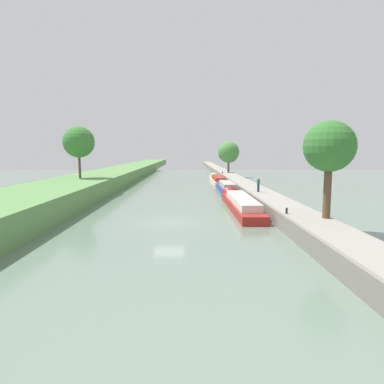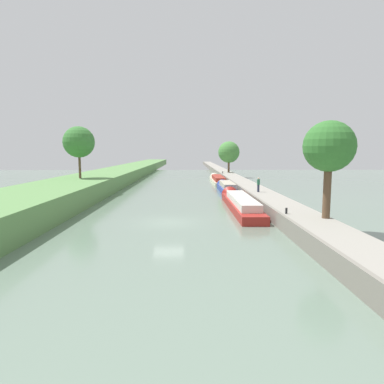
{
  "view_description": "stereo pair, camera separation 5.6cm",
  "coord_description": "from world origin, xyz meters",
  "views": [
    {
      "loc": [
        1.56,
        -27.07,
        5.76
      ],
      "look_at": [
        2.05,
        12.62,
        1.0
      ],
      "focal_mm": 31.57,
      "sensor_mm": 36.0,
      "label": 1
    },
    {
      "loc": [
        1.62,
        -27.07,
        5.76
      ],
      "look_at": [
        2.05,
        12.62,
        1.0
      ],
      "focal_mm": 31.57,
      "sensor_mm": 36.0,
      "label": 2
    }
  ],
  "objects": [
    {
      "name": "person_walking",
      "position": [
        9.63,
        11.23,
        2.04
      ],
      "size": [
        0.34,
        0.34,
        1.66
      ],
      "color": "#282D42",
      "rests_on": "right_towpath"
    },
    {
      "name": "right_towpath",
      "position": [
        10.13,
        0.0,
        0.58
      ],
      "size": [
        3.05,
        260.0,
        1.16
      ],
      "color": "gray",
      "rests_on": "ground_plane"
    },
    {
      "name": "tree_rightbank_near",
      "position": [
        11.18,
        -4.11,
        6.04
      ],
      "size": [
        3.48,
        3.48,
        6.7
      ],
      "color": "brown",
      "rests_on": "right_towpath"
    },
    {
      "name": "ground_plane",
      "position": [
        0.0,
        0.0,
        0.0
      ],
      "size": [
        160.0,
        160.0,
        0.0
      ],
      "primitive_type": "plane",
      "color": "slate"
    },
    {
      "name": "narrowboat_red",
      "position": [
        6.83,
        6.87,
        0.58
      ],
      "size": [
        2.17,
        16.68,
        2.06
      ],
      "color": "maroon",
      "rests_on": "ground_plane"
    },
    {
      "name": "narrowboat_blue",
      "position": [
        7.11,
        21.27,
        0.61
      ],
      "size": [
        1.92,
        11.7,
        2.0
      ],
      "color": "#283D93",
      "rests_on": "ground_plane"
    },
    {
      "name": "narrowboat_cream",
      "position": [
        7.13,
        36.64,
        0.52
      ],
      "size": [
        2.07,
        16.13,
        1.98
      ],
      "color": "beige",
      "rests_on": "ground_plane"
    },
    {
      "name": "mooring_bollard_near",
      "position": [
        8.9,
        -2.46,
        1.39
      ],
      "size": [
        0.16,
        0.16,
        0.45
      ],
      "color": "black",
      "rests_on": "right_towpath"
    },
    {
      "name": "stone_quay",
      "position": [
        8.47,
        0.0,
        0.61
      ],
      "size": [
        0.25,
        260.0,
        1.21
      ],
      "color": "gray",
      "rests_on": "ground_plane"
    },
    {
      "name": "tree_rightbank_midnear",
      "position": [
        10.58,
        47.85,
        5.64
      ],
      "size": [
        4.72,
        4.72,
        6.85
      ],
      "color": "brown",
      "rests_on": "right_towpath"
    },
    {
      "name": "tree_leftbank_downstream",
      "position": [
        -13.06,
        18.71,
        7.03
      ],
      "size": [
        4.17,
        4.17,
        6.95
      ],
      "color": "brown",
      "rests_on": "left_grassy_bank"
    },
    {
      "name": "mooring_bollard_far",
      "position": [
        8.9,
        44.11,
        1.39
      ],
      "size": [
        0.16,
        0.16,
        0.45
      ],
      "color": "black",
      "rests_on": "right_towpath"
    },
    {
      "name": "left_grassy_bank",
      "position": [
        -12.87,
        0.0,
        1.09
      ],
      "size": [
        8.54,
        260.0,
        2.18
      ],
      "color": "#5B894C",
      "rests_on": "ground_plane"
    }
  ]
}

